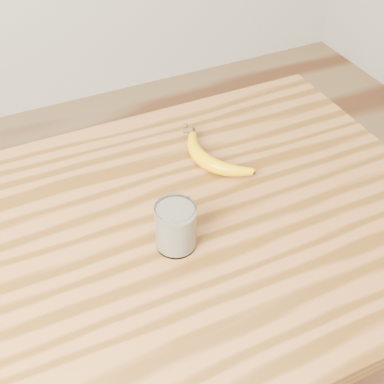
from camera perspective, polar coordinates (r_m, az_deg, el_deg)
name	(u,v)px	position (r m, az deg, el deg)	size (l,w,h in m)	color
room	(138,7)	(0.78, -5.76, 19.00)	(4.04, 4.04, 2.70)	olive
table	(157,277)	(1.14, -3.78, -9.06)	(1.20, 0.80, 0.90)	#935A2C
smoothie_glass	(176,227)	(0.98, -1.75, -3.73)	(0.08, 0.08, 0.10)	white
banana	(206,161)	(1.18, 1.46, 3.27)	(0.10, 0.28, 0.03)	#EBA500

